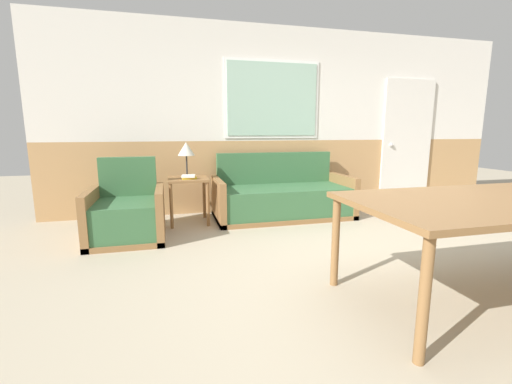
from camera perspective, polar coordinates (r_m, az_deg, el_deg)
name	(u,v)px	position (r m, az deg, el deg)	size (l,w,h in m)	color
ground_plane	(395,273)	(3.26, 22.15, -12.33)	(16.00, 16.00, 0.00)	#B2A58C
wall_back	(291,120)	(5.35, 5.86, 11.86)	(7.20, 0.09, 2.70)	tan
couch	(282,198)	(4.83, 4.40, -1.06)	(1.89, 0.88, 0.88)	olive
armchair	(127,216)	(4.11, -20.68, -3.70)	(0.81, 0.84, 0.90)	olive
side_table	(188,186)	(4.55, -11.23, 0.93)	(0.51, 0.51, 0.60)	olive
table_lamp	(186,150)	(4.59, -11.55, 6.88)	(0.22, 0.22, 0.46)	#262628
book_stack	(189,177)	(4.44, -11.13, 2.48)	(0.20, 0.16, 0.05)	gold
dining_table	(501,206)	(2.95, 35.70, -1.92)	(2.14, 1.08, 0.75)	olive
entry_door	(407,142)	(6.31, 23.80, 7.62)	(0.92, 0.09, 2.03)	silver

